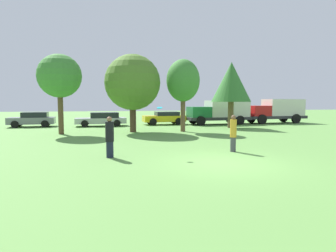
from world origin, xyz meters
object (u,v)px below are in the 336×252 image
at_px(delivery_truck_green, 220,111).
at_px(delivery_truck_red, 277,110).
at_px(tree_1, 133,83).
at_px(frisbee, 160,108).
at_px(person_catcher, 233,133).
at_px(tree_0, 60,76).
at_px(tree_2, 183,81).
at_px(parked_car_silver, 102,119).
at_px(tree_3, 231,82).
at_px(parked_car_grey, 33,119).
at_px(parked_car_yellow, 165,118).
at_px(person_thrower, 110,137).

height_order(delivery_truck_green, delivery_truck_red, delivery_truck_red).
bearing_deg(tree_1, delivery_truck_green, 31.26).
relative_size(frisbee, delivery_truck_red, 0.04).
distance_m(frisbee, delivery_truck_red, 21.94).
bearing_deg(tree_1, frisbee, -88.57).
distance_m(person_catcher, tree_0, 13.02).
relative_size(tree_1, tree_2, 1.06).
distance_m(frisbee, parked_car_silver, 15.78).
bearing_deg(tree_2, frisbee, -110.87).
height_order(tree_3, parked_car_grey, tree_3).
xyz_separation_m(person_catcher, delivery_truck_red, (12.09, 15.36, 0.52)).
xyz_separation_m(parked_car_silver, parked_car_yellow, (6.07, 0.55, 0.03)).
xyz_separation_m(person_catcher, tree_0, (-8.72, 9.14, 3.15)).
height_order(person_thrower, tree_3, tree_3).
bearing_deg(person_thrower, parked_car_yellow, 68.54).
relative_size(tree_2, tree_3, 0.96).
height_order(person_thrower, delivery_truck_red, delivery_truck_red).
bearing_deg(person_catcher, delivery_truck_red, -130.65).
bearing_deg(frisbee, person_thrower, -177.21).
distance_m(person_thrower, frisbee, 2.40).
height_order(tree_3, parked_car_silver, tree_3).
bearing_deg(tree_0, tree_3, 8.67).
xyz_separation_m(tree_1, parked_car_yellow, (3.73, 6.42, -2.99)).
distance_m(person_catcher, delivery_truck_red, 19.56).
relative_size(frisbee, parked_car_grey, 0.06).
bearing_deg(parked_car_grey, parked_car_yellow, 176.62).
distance_m(frisbee, tree_1, 9.78).
bearing_deg(parked_car_grey, tree_1, 139.42).
distance_m(person_thrower, parked_car_silver, 15.62).
bearing_deg(tree_1, parked_car_silver, 111.76).
bearing_deg(tree_3, parked_car_grey, 164.52).
relative_size(person_catcher, tree_1, 0.29).
bearing_deg(tree_1, parked_car_yellow, 59.89).
bearing_deg(tree_0, person_catcher, -46.32).
bearing_deg(person_thrower, delivery_truck_green, 51.69).
relative_size(frisbee, delivery_truck_green, 0.04).
bearing_deg(delivery_truck_green, delivery_truck_red, 178.91).
distance_m(parked_car_yellow, delivery_truck_green, 5.62).
xyz_separation_m(person_catcher, tree_2, (0.09, 9.09, 2.97)).
height_order(frisbee, tree_1, tree_1).
relative_size(parked_car_grey, parked_car_yellow, 0.95).
distance_m(tree_2, parked_car_silver, 9.31).
relative_size(tree_1, delivery_truck_red, 0.88).
xyz_separation_m(tree_0, parked_car_yellow, (8.78, 6.79, -3.32)).
height_order(person_catcher, parked_car_yellow, person_catcher).
distance_m(tree_0, delivery_truck_green, 15.75).
relative_size(delivery_truck_green, delivery_truck_red, 1.02).
bearing_deg(tree_0, tree_2, -0.32).
distance_m(frisbee, parked_car_grey, 18.34).
distance_m(tree_1, delivery_truck_red, 16.98).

